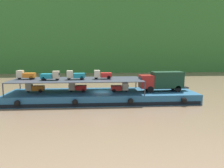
% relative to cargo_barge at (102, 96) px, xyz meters
% --- Properties ---
extents(ground_plane, '(400.00, 400.00, 0.00)m').
position_rel_cargo_barge_xyz_m(ground_plane, '(-0.00, 0.03, -0.75)').
color(ground_plane, '#7F664C').
extents(hillside_far_bank, '(141.16, 27.80, 33.03)m').
position_rel_cargo_barge_xyz_m(hillside_far_bank, '(-0.00, 59.45, 17.85)').
color(hillside_far_bank, '#33702D').
rests_on(hillside_far_bank, ground).
extents(cargo_barge, '(29.04, 8.43, 1.50)m').
position_rel_cargo_barge_xyz_m(cargo_barge, '(0.00, 0.00, 0.00)').
color(cargo_barge, '#23567A').
rests_on(cargo_barge, ground).
extents(covered_lorry, '(7.93, 2.57, 3.10)m').
position_rel_cargo_barge_xyz_m(covered_lorry, '(9.54, -0.25, 2.44)').
color(covered_lorry, maroon).
rests_on(covered_lorry, cargo_barge).
extents(cargo_rack, '(19.84, 6.99, 2.00)m').
position_rel_cargo_barge_xyz_m(cargo_rack, '(-3.80, 0.03, 2.69)').
color(cargo_rack, '#383D47').
rests_on(cargo_rack, cargo_barge).
extents(mini_truck_lower_stern, '(2.75, 1.21, 1.38)m').
position_rel_cargo_barge_xyz_m(mini_truck_lower_stern, '(-10.44, 0.48, 1.44)').
color(mini_truck_lower_stern, orange).
rests_on(mini_truck_lower_stern, cargo_barge).
extents(mini_truck_lower_aft, '(2.78, 1.27, 1.38)m').
position_rel_cargo_barge_xyz_m(mini_truck_lower_aft, '(-3.86, 0.37, 1.44)').
color(mini_truck_lower_aft, red).
rests_on(mini_truck_lower_aft, cargo_barge).
extents(mini_truck_lower_mid, '(2.77, 1.25, 1.38)m').
position_rel_cargo_barge_xyz_m(mini_truck_lower_mid, '(2.80, -0.28, 1.44)').
color(mini_truck_lower_mid, red).
rests_on(mini_truck_lower_mid, cargo_barge).
extents(mini_truck_upper_stern, '(2.79, 1.28, 1.38)m').
position_rel_cargo_barge_xyz_m(mini_truck_upper_stern, '(-11.77, 0.74, 3.44)').
color(mini_truck_upper_stern, orange).
rests_on(mini_truck_upper_stern, cargo_rack).
extents(mini_truck_upper_mid, '(2.78, 1.28, 1.38)m').
position_rel_cargo_barge_xyz_m(mini_truck_upper_mid, '(-7.70, -0.76, 3.44)').
color(mini_truck_upper_mid, teal).
rests_on(mini_truck_upper_mid, cargo_rack).
extents(mini_truck_upper_fore, '(2.79, 1.29, 1.38)m').
position_rel_cargo_barge_xyz_m(mini_truck_upper_fore, '(-4.06, -0.29, 3.44)').
color(mini_truck_upper_fore, teal).
rests_on(mini_truck_upper_fore, cargo_rack).
extents(mini_truck_upper_bow, '(2.75, 1.22, 1.38)m').
position_rel_cargo_barge_xyz_m(mini_truck_upper_bow, '(0.09, 0.13, 3.44)').
color(mini_truck_upper_bow, red).
rests_on(mini_truck_upper_bow, cargo_rack).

